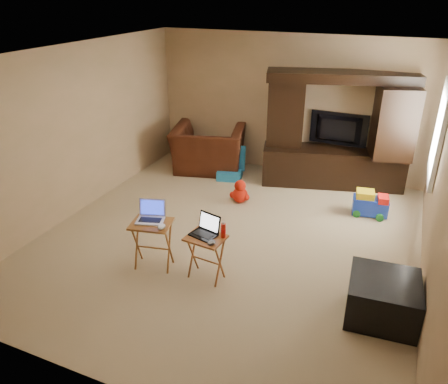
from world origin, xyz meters
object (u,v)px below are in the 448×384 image
at_px(television, 338,130).
at_px(plush_toy, 240,191).
at_px(ottoman, 383,298).
at_px(water_bottle, 223,231).
at_px(recliner, 209,149).
at_px(mouse_left, 162,227).
at_px(tray_table_right, 206,258).
at_px(entertainment_center, 336,131).
at_px(child_rocker, 230,163).
at_px(mouse_right, 211,243).
at_px(laptop_left, 150,213).
at_px(laptop_right, 203,227).
at_px(push_toy, 370,203).
at_px(tray_table_left, 153,245).

distance_m(television, plush_toy, 2.07).
bearing_deg(ottoman, water_bottle, -178.67).
relative_size(recliner, mouse_left, 10.21).
bearing_deg(tray_table_right, entertainment_center, 81.89).
xyz_separation_m(child_rocker, mouse_right, (1.03, -3.03, 0.31)).
relative_size(child_rocker, laptop_left, 1.78).
xyz_separation_m(plush_toy, laptop_left, (-0.37, -2.08, 0.55)).
xyz_separation_m(entertainment_center, mouse_left, (-1.37, -3.50, -0.33)).
height_order(laptop_left, laptop_right, laptop_left).
bearing_deg(tray_table_right, ottoman, 9.47).
height_order(push_toy, tray_table_left, tray_table_left).
distance_m(tray_table_left, mouse_left, 0.40).
bearing_deg(tray_table_left, ottoman, -8.43).
bearing_deg(push_toy, laptop_left, -142.82).
height_order(child_rocker, tray_table_left, tray_table_left).
xyz_separation_m(ottoman, laptop_left, (-2.75, -0.14, 0.52)).
bearing_deg(laptop_left, mouse_left, -41.37).
bearing_deg(laptop_right, television, 89.59).
relative_size(entertainment_center, recliner, 1.86).
xyz_separation_m(push_toy, tray_table_right, (-1.63, -2.45, 0.09)).
distance_m(television, ottoman, 3.70).
height_order(entertainment_center, mouse_left, entertainment_center).
bearing_deg(television, tray_table_left, 68.13).
relative_size(entertainment_center, plush_toy, 6.17).
relative_size(ottoman, tray_table_left, 1.15).
xyz_separation_m(television, child_rocker, (-1.75, -0.65, -0.66)).
distance_m(ottoman, water_bottle, 1.87).
height_order(recliner, push_toy, recliner).
bearing_deg(tray_table_left, tray_table_right, -8.27).
distance_m(tray_table_left, tray_table_right, 0.71).
bearing_deg(tray_table_right, tray_table_left, -170.31).
height_order(laptop_right, water_bottle, laptop_right).
bearing_deg(laptop_left, mouse_right, -23.64).
height_order(tray_table_left, laptop_left, laptop_left).
height_order(tray_table_left, tray_table_right, tray_table_left).
bearing_deg(plush_toy, entertainment_center, 47.28).
xyz_separation_m(television, laptop_left, (-1.59, -3.58, -0.20)).
xyz_separation_m(entertainment_center, mouse_right, (-0.72, -3.50, -0.39)).
relative_size(plush_toy, laptop_right, 1.31).
bearing_deg(recliner, push_toy, 153.09).
height_order(ottoman, tray_table_right, tray_table_right).
height_order(tray_table_right, laptop_right, laptop_right).
bearing_deg(laptop_right, push_toy, 69.20).
distance_m(tray_table_right, mouse_left, 0.65).
relative_size(tray_table_left, tray_table_right, 1.09).
bearing_deg(ottoman, push_toy, 99.34).
distance_m(entertainment_center, laptop_right, 3.50).
xyz_separation_m(entertainment_center, television, (0.00, 0.18, -0.04)).
height_order(push_toy, laptop_right, laptop_right).
bearing_deg(ottoman, tray_table_right, -176.53).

